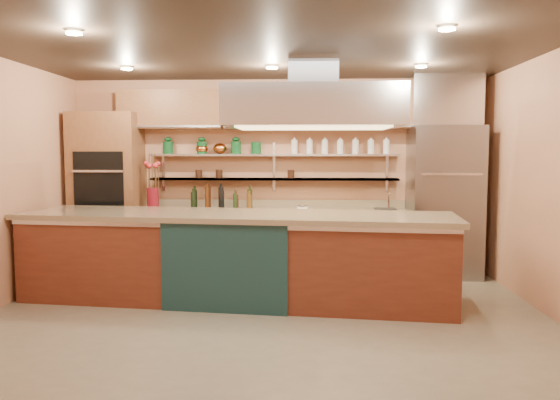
# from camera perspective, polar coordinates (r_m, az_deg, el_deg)

# --- Properties ---
(floor) EXTENTS (6.00, 5.00, 0.02)m
(floor) POSITION_cam_1_polar(r_m,az_deg,el_deg) (5.83, -1.56, -12.42)
(floor) COLOR gray
(floor) RESTS_ON ground
(ceiling) EXTENTS (6.00, 5.00, 0.02)m
(ceiling) POSITION_cam_1_polar(r_m,az_deg,el_deg) (5.67, -1.63, 15.82)
(ceiling) COLOR black
(ceiling) RESTS_ON wall_back
(wall_back) EXTENTS (6.00, 0.04, 2.80)m
(wall_back) POSITION_cam_1_polar(r_m,az_deg,el_deg) (8.07, -0.25, 2.60)
(wall_back) COLOR tan
(wall_back) RESTS_ON floor
(wall_front) EXTENTS (6.00, 0.04, 2.80)m
(wall_front) POSITION_cam_1_polar(r_m,az_deg,el_deg) (3.10, -5.08, -1.19)
(wall_front) COLOR tan
(wall_front) RESTS_ON floor
(oven_stack) EXTENTS (0.95, 0.64, 2.30)m
(oven_stack) POSITION_cam_1_polar(r_m,az_deg,el_deg) (8.27, -17.59, 0.69)
(oven_stack) COLOR brown
(oven_stack) RESTS_ON floor
(refrigerator) EXTENTS (0.95, 0.72, 2.10)m
(refrigerator) POSITION_cam_1_polar(r_m,az_deg,el_deg) (7.96, 16.75, -0.17)
(refrigerator) COLOR gray
(refrigerator) RESTS_ON floor
(back_counter) EXTENTS (3.84, 0.64, 0.93)m
(back_counter) POSITION_cam_1_polar(r_m,az_deg,el_deg) (7.87, -0.73, -4.31)
(back_counter) COLOR tan
(back_counter) RESTS_ON floor
(wall_shelf_lower) EXTENTS (3.60, 0.26, 0.03)m
(wall_shelf_lower) POSITION_cam_1_polar(r_m,az_deg,el_deg) (7.94, -0.66, 2.20)
(wall_shelf_lower) COLOR silver
(wall_shelf_lower) RESTS_ON wall_back
(wall_shelf_upper) EXTENTS (3.60, 0.26, 0.03)m
(wall_shelf_upper) POSITION_cam_1_polar(r_m,az_deg,el_deg) (7.94, -0.67, 4.72)
(wall_shelf_upper) COLOR silver
(wall_shelf_upper) RESTS_ON wall_back
(upper_cabinets) EXTENTS (4.60, 0.36, 0.55)m
(upper_cabinets) POSITION_cam_1_polar(r_m,az_deg,el_deg) (7.91, -0.33, 9.44)
(upper_cabinets) COLOR brown
(upper_cabinets) RESTS_ON wall_back
(range_hood) EXTENTS (2.00, 1.00, 0.45)m
(range_hood) POSITION_cam_1_polar(r_m,az_deg,el_deg) (6.30, 3.47, 9.66)
(range_hood) COLOR silver
(range_hood) RESTS_ON ceiling
(ceiling_downlights) EXTENTS (4.00, 2.80, 0.02)m
(ceiling_downlights) POSITION_cam_1_polar(r_m,az_deg,el_deg) (5.86, -1.48, 15.16)
(ceiling_downlights) COLOR #FFE5A5
(ceiling_downlights) RESTS_ON ceiling
(island) EXTENTS (5.04, 1.62, 1.03)m
(island) POSITION_cam_1_polar(r_m,az_deg,el_deg) (6.45, -4.68, -5.92)
(island) COLOR maroon
(island) RESTS_ON floor
(flower_vase) EXTENTS (0.18, 0.18, 0.30)m
(flower_vase) POSITION_cam_1_polar(r_m,az_deg,el_deg) (8.04, -13.15, 0.18)
(flower_vase) COLOR maroon
(flower_vase) RESTS_ON back_counter
(oil_bottle_cluster) EXTENTS (0.96, 0.51, 0.30)m
(oil_bottle_cluster) POSITION_cam_1_polar(r_m,az_deg,el_deg) (7.82, -6.12, 0.13)
(oil_bottle_cluster) COLOR black
(oil_bottle_cluster) RESTS_ON back_counter
(kitchen_scale) EXTENTS (0.17, 0.14, 0.08)m
(kitchen_scale) POSITION_cam_1_polar(r_m,az_deg,el_deg) (7.74, 2.35, -0.69)
(kitchen_scale) COLOR silver
(kitchen_scale) RESTS_ON back_counter
(bar_faucet) EXTENTS (0.03, 0.03, 0.23)m
(bar_faucet) POSITION_cam_1_polar(r_m,az_deg,el_deg) (7.92, 11.29, -0.12)
(bar_faucet) COLOR silver
(bar_faucet) RESTS_ON back_counter
(copper_kettle) EXTENTS (0.25, 0.25, 0.16)m
(copper_kettle) POSITION_cam_1_polar(r_m,az_deg,el_deg) (8.02, -6.30, 5.37)
(copper_kettle) COLOR #B46229
(copper_kettle) RESTS_ON wall_shelf_upper
(green_canister) EXTENTS (0.16, 0.16, 0.17)m
(green_canister) POSITION_cam_1_polar(r_m,az_deg,el_deg) (7.95, -2.49, 5.44)
(green_canister) COLOR #0D411C
(green_canister) RESTS_ON wall_shelf_upper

